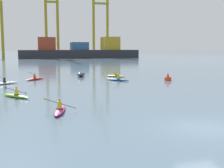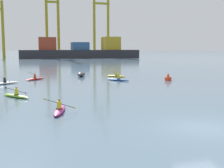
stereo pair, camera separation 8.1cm
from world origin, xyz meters
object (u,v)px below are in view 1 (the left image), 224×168
(capsized_dinghy, at_px, (81,74))
(kayak_yellow, at_px, (116,76))
(kayak_lime, at_px, (16,96))
(gantry_crane_east_mid, at_px, (101,15))
(channel_buoy, at_px, (168,78))
(kayak_blue, at_px, (118,79))
(kayak_magenta, at_px, (60,110))
(kayak_white, at_px, (5,83))
(kayak_red, at_px, (35,79))
(gantry_crane_west_mid, at_px, (52,15))
(container_barge, at_px, (80,51))

(capsized_dinghy, bearing_deg, kayak_yellow, -20.83)
(kayak_lime, bearing_deg, gantry_crane_east_mid, 73.48)
(capsized_dinghy, relative_size, channel_buoy, 2.80)
(kayak_blue, relative_size, kayak_magenta, 0.84)
(channel_buoy, xyz_separation_m, kayak_lime, (-18.69, -8.71, -0.19))
(gantry_crane_east_mid, height_order, kayak_white, gantry_crane_east_mid)
(capsized_dinghy, xyz_separation_m, kayak_magenta, (-5.23, -24.07, -0.18))
(kayak_yellow, xyz_separation_m, kayak_red, (-11.65, -1.20, 0.00))
(gantry_crane_east_mid, relative_size, kayak_red, 13.65)
(gantry_crane_west_mid, distance_m, kayak_yellow, 94.91)
(kayak_white, bearing_deg, container_barge, 75.65)
(kayak_red, bearing_deg, capsized_dinghy, 24.58)
(kayak_yellow, relative_size, kayak_magenta, 0.86)
(gantry_crane_east_mid, bearing_deg, capsized_dinghy, -104.65)
(kayak_white, xyz_separation_m, kayak_magenta, (4.96, -17.04, -0.00))
(kayak_red, relative_size, kayak_magenta, 0.83)
(kayak_white, distance_m, kayak_magenta, 17.75)
(gantry_crane_east_mid, height_order, kayak_blue, gantry_crane_east_mid)
(gantry_crane_east_mid, distance_m, channel_buoy, 106.08)
(channel_buoy, distance_m, kayak_red, 17.82)
(channel_buoy, bearing_deg, container_barge, 88.80)
(kayak_lime, xyz_separation_m, kayak_white, (-1.78, 10.10, 0.00))
(capsized_dinghy, bearing_deg, kayak_white, -145.40)
(gantry_crane_west_mid, bearing_deg, kayak_red, -95.02)
(kayak_yellow, height_order, kayak_white, kayak_yellow)
(kayak_white, relative_size, kayak_blue, 1.09)
(gantry_crane_west_mid, distance_m, kayak_magenta, 116.89)
(kayak_lime, relative_size, kayak_red, 1.04)
(kayak_yellow, height_order, kayak_red, kayak_red)
(kayak_lime, height_order, kayak_red, kayak_red)
(kayak_red, bearing_deg, container_barge, 77.24)
(kayak_white, distance_m, kayak_blue, 13.99)
(channel_buoy, height_order, kayak_blue, channel_buoy)
(kayak_white, distance_m, kayak_red, 5.26)
(channel_buoy, height_order, kayak_red, kayak_red)
(channel_buoy, relative_size, kayak_white, 0.32)
(container_barge, relative_size, channel_buoy, 49.25)
(gantry_crane_east_mid, bearing_deg, kayak_yellow, -101.61)
(gantry_crane_west_mid, distance_m, kayak_white, 100.59)
(kayak_magenta, bearing_deg, kayak_red, 94.08)
(kayak_red, bearing_deg, kayak_magenta, -85.92)
(gantry_crane_east_mid, relative_size, kayak_yellow, 13.23)
(kayak_red, bearing_deg, kayak_blue, -20.04)
(capsized_dinghy, relative_size, kayak_magenta, 0.81)
(kayak_blue, bearing_deg, channel_buoy, -13.10)
(kayak_white, bearing_deg, gantry_crane_west_mid, 83.18)
(gantry_crane_west_mid, xyz_separation_m, channel_buoy, (8.73, -99.55, -18.40))
(gantry_crane_east_mid, distance_m, kayak_red, 104.72)
(capsized_dinghy, bearing_deg, container_barge, 81.40)
(kayak_white, xyz_separation_m, kayak_red, (3.47, 3.95, 0.00))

